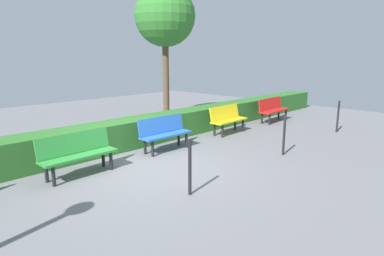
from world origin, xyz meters
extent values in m
plane|color=slate|center=(0.00, 0.00, 0.00)|extent=(22.48, 22.48, 0.00)
cube|color=red|center=(-6.32, -0.60, 0.41)|extent=(1.59, 0.49, 0.05)
cube|color=red|center=(-6.31, -0.79, 0.65)|extent=(1.57, 0.17, 0.42)
cylinder|color=black|center=(-6.96, -0.48, 0.20)|extent=(0.07, 0.07, 0.39)
cylinder|color=black|center=(-6.95, -0.78, 0.20)|extent=(0.07, 0.07, 0.39)
cylinder|color=black|center=(-5.69, -0.42, 0.20)|extent=(0.07, 0.07, 0.39)
cylinder|color=black|center=(-5.68, -0.72, 0.20)|extent=(0.07, 0.07, 0.39)
cube|color=yellow|center=(-3.67, -0.64, 0.41)|extent=(1.38, 0.46, 0.05)
cube|color=yellow|center=(-3.66, -0.83, 0.65)|extent=(1.38, 0.17, 0.42)
cylinder|color=black|center=(-4.21, -0.50, 0.20)|extent=(0.07, 0.07, 0.39)
cylinder|color=black|center=(-4.20, -0.80, 0.20)|extent=(0.07, 0.07, 0.39)
cylinder|color=black|center=(-3.13, -0.47, 0.20)|extent=(0.07, 0.07, 0.39)
cylinder|color=black|center=(-3.13, -0.77, 0.20)|extent=(0.07, 0.07, 0.39)
cube|color=blue|center=(-1.06, -0.63, 0.41)|extent=(1.44, 0.44, 0.05)
cube|color=blue|center=(-1.06, -0.82, 0.65)|extent=(1.43, 0.14, 0.42)
cylinder|color=black|center=(-1.62, -0.47, 0.20)|extent=(0.07, 0.07, 0.39)
cylinder|color=black|center=(-1.63, -0.77, 0.20)|extent=(0.07, 0.07, 0.39)
cylinder|color=black|center=(-0.49, -0.48, 0.20)|extent=(0.07, 0.07, 0.39)
cylinder|color=black|center=(-0.49, -0.78, 0.20)|extent=(0.07, 0.07, 0.39)
cube|color=#2D8C38|center=(1.34, -0.53, 0.41)|extent=(1.55, 0.46, 0.05)
cube|color=#2D8C38|center=(1.34, -0.72, 0.65)|extent=(1.55, 0.16, 0.42)
cylinder|color=black|center=(0.71, -0.39, 0.20)|extent=(0.07, 0.07, 0.39)
cylinder|color=black|center=(0.72, -0.69, 0.20)|extent=(0.07, 0.07, 0.39)
cylinder|color=black|center=(1.96, -0.36, 0.20)|extent=(0.07, 0.07, 0.39)
cylinder|color=black|center=(1.96, -0.66, 0.20)|extent=(0.07, 0.07, 0.39)
cube|color=#2D6B28|center=(-1.14, -1.64, 0.36)|extent=(18.48, 0.80, 0.73)
cylinder|color=brown|center=(-3.81, -3.73, 1.56)|extent=(0.23, 0.23, 3.11)
sphere|color=#337A2D|center=(-3.81, -3.73, 3.77)|extent=(2.17, 2.17, 2.17)
cylinder|color=black|center=(-6.22, 1.70, 0.50)|extent=(0.06, 0.06, 1.00)
cylinder|color=black|center=(-2.80, 1.70, 0.50)|extent=(0.06, 0.06, 1.00)
cylinder|color=black|center=(0.46, 1.70, 0.50)|extent=(0.06, 0.06, 1.00)
camera|label=1|loc=(4.25, 5.43, 2.37)|focal=30.50mm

